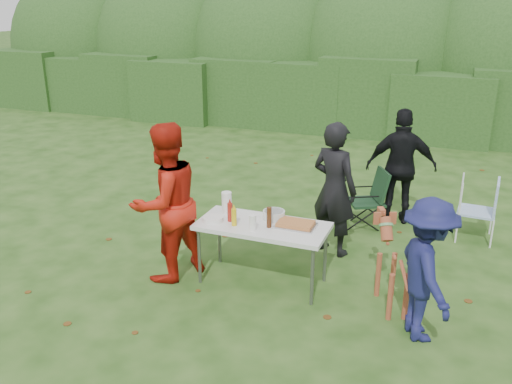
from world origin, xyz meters
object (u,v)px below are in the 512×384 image
(camping_chair, at_px, (366,199))
(person_cook, at_px, (334,189))
(child, at_px, (427,270))
(folding_table, at_px, (263,229))
(dog, at_px, (393,269))
(person_black_puffy, at_px, (401,167))
(lawn_chair, at_px, (477,209))
(ketchup_bottle, at_px, (230,212))
(person_red_jacket, at_px, (166,203))
(paper_towel_roll, at_px, (227,202))
(mustard_bottle, at_px, (234,217))
(beer_bottle, at_px, (269,217))

(camping_chair, bearing_deg, person_cook, 47.00)
(person_cook, xyz_separation_m, child, (1.27, -1.54, -0.15))
(folding_table, height_order, dog, dog)
(person_black_puffy, relative_size, lawn_chair, 1.93)
(ketchup_bottle, bearing_deg, person_red_jacket, -163.48)
(child, bearing_deg, paper_towel_roll, 49.77)
(mustard_bottle, bearing_deg, paper_towel_roll, 126.15)
(folding_table, height_order, paper_towel_roll, paper_towel_roll)
(child, distance_m, lawn_chair, 2.71)
(person_black_puffy, relative_size, ketchup_bottle, 7.78)
(child, height_order, paper_towel_roll, child)
(person_cook, bearing_deg, paper_towel_roll, 61.69)
(lawn_chair, distance_m, beer_bottle, 3.20)
(folding_table, distance_m, lawn_chair, 3.21)
(person_black_puffy, height_order, beer_bottle, person_black_puffy)
(person_cook, distance_m, ketchup_bottle, 1.49)
(child, relative_size, camping_chair, 1.68)
(person_black_puffy, height_order, ketchup_bottle, person_black_puffy)
(folding_table, height_order, ketchup_bottle, ketchup_bottle)
(dog, bearing_deg, person_cook, 15.85)
(person_cook, distance_m, lawn_chair, 2.12)
(dog, height_order, mustard_bottle, mustard_bottle)
(person_cook, relative_size, lawn_chair, 1.98)
(folding_table, distance_m, paper_towel_roll, 0.58)
(camping_chair, bearing_deg, person_red_jacket, 22.12)
(child, bearing_deg, dog, 13.62)
(lawn_chair, bearing_deg, folding_table, 47.03)
(mustard_bottle, xyz_separation_m, ketchup_bottle, (-0.09, 0.10, 0.01))
(beer_bottle, height_order, paper_towel_roll, paper_towel_roll)
(lawn_chair, distance_m, paper_towel_roll, 3.52)
(child, bearing_deg, mustard_bottle, 56.49)
(lawn_chair, distance_m, mustard_bottle, 3.54)
(person_cook, height_order, person_black_puffy, person_cook)
(person_red_jacket, bearing_deg, ketchup_bottle, 130.44)
(person_black_puffy, xyz_separation_m, mustard_bottle, (-1.53, -2.59, -0.02))
(camping_chair, bearing_deg, child, 83.47)
(dog, distance_m, mustard_bottle, 1.83)
(ketchup_bottle, relative_size, beer_bottle, 0.92)
(person_cook, relative_size, beer_bottle, 7.31)
(folding_table, xyz_separation_m, camping_chair, (0.82, 2.08, -0.25))
(folding_table, height_order, person_black_puffy, person_black_puffy)
(person_cook, height_order, ketchup_bottle, person_cook)
(dog, distance_m, paper_towel_roll, 2.07)
(camping_chair, height_order, beer_bottle, beer_bottle)
(person_red_jacket, bearing_deg, dog, 119.29)
(lawn_chair, bearing_deg, child, 83.24)
(person_red_jacket, xyz_separation_m, ketchup_bottle, (0.71, 0.21, -0.09))
(person_cook, distance_m, camping_chair, 1.11)
(person_red_jacket, bearing_deg, lawn_chair, 149.71)
(person_cook, distance_m, paper_towel_roll, 1.43)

